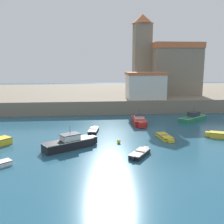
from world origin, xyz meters
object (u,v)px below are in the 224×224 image
Objects in this scene: dinghy_black_3 at (140,153)px; motorboat_black_5 at (70,143)px; motorboat_red_6 at (139,120)px; motorboat_green_7 at (193,118)px; dinghy_yellow_2 at (165,137)px; mooring_buoy at (119,141)px; harbor_shed_near_wharf at (146,85)px; dinghy_black_1 at (94,130)px; church at (165,66)px.

dinghy_black_3 is 0.57× the size of motorboat_black_5.
dinghy_black_3 is at bearing -100.76° from motorboat_red_6.
dinghy_black_3 is at bearing -127.65° from motorboat_green_7.
dinghy_yellow_2 is 6.17m from mooring_buoy.
harbor_shed_near_wharf reaches higher than dinghy_yellow_2.
dinghy_yellow_2 is at bearing -25.25° from dinghy_black_1.
dinghy_black_1 is at bearing -124.45° from church.
motorboat_green_7 is (19.28, 12.48, -0.10)m from motorboat_black_5.
motorboat_red_6 reaches higher than dinghy_black_3.
harbor_shed_near_wharf is (5.96, 24.66, 4.82)m from dinghy_black_3.
motorboat_green_7 is at bearing 51.90° from dinghy_yellow_2.
mooring_buoy is (-13.62, -11.03, -0.31)m from motorboat_green_7.
church reaches higher than motorboat_black_5.
motorboat_red_6 reaches higher than motorboat_green_7.
motorboat_green_7 is 21.67m from church.
mooring_buoy is at bearing -167.47° from dinghy_yellow_2.
harbor_shed_near_wharf is (13.26, 21.63, 4.46)m from motorboat_black_5.
harbor_shed_near_wharf is (3.30, 10.66, 4.50)m from motorboat_red_6.
motorboat_red_6 is 9.43m from motorboat_green_7.
church is at bearing 57.02° from harbor_shed_near_wharf.
church is at bearing 55.55° from dinghy_black_1.
dinghy_black_3 is 38.83m from church.
dinghy_black_3 is 25.82m from harbor_shed_near_wharf.
mooring_buoy is 0.03× the size of church.
harbor_shed_near_wharf is at bearing -122.98° from church.
motorboat_red_6 is at bearing 47.73° from motorboat_black_5.
motorboat_black_5 is at bearing -122.02° from church.
church reaches higher than dinghy_black_1.
motorboat_green_7 is at bearing 9.28° from motorboat_red_6.
motorboat_green_7 is (11.97, 15.51, 0.26)m from dinghy_black_3.
dinghy_black_3 is at bearing -65.79° from dinghy_black_1.
harbor_shed_near_wharf is at bearing 76.42° from dinghy_black_3.
dinghy_yellow_2 is at bearing 53.12° from dinghy_black_3.
church is (14.72, 31.13, 8.32)m from mooring_buoy.
dinghy_black_3 is 14.25m from motorboat_red_6.
mooring_buoy is at bearing 14.43° from motorboat_black_5.
harbor_shed_near_wharf is at bearing 69.33° from mooring_buoy.
mooring_buoy is 35.43m from church.
motorboat_green_7 is (16.47, 5.51, 0.30)m from dinghy_black_1.
harbor_shed_near_wharf is at bearing 58.48° from motorboat_black_5.
motorboat_black_5 is 1.12× the size of motorboat_red_6.
church is at bearing 86.87° from motorboat_green_7.
church is at bearing 64.29° from motorboat_red_6.
dinghy_black_1 is 7.53m from motorboat_black_5.
dinghy_black_1 is 0.49× the size of harbor_shed_near_wharf.
mooring_buoy is at bearing -115.31° from church.
mooring_buoy is (-6.02, -1.34, -0.00)m from dinghy_yellow_2.
harbor_shed_near_wharf is at bearing 85.18° from dinghy_yellow_2.
motorboat_black_5 is at bearing -121.52° from harbor_shed_near_wharf.
dinghy_black_1 is 0.60× the size of motorboat_black_5.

